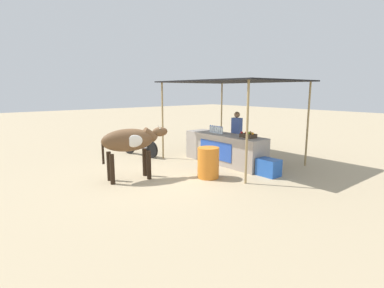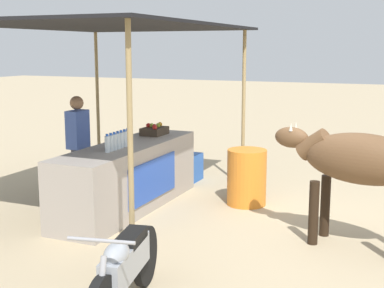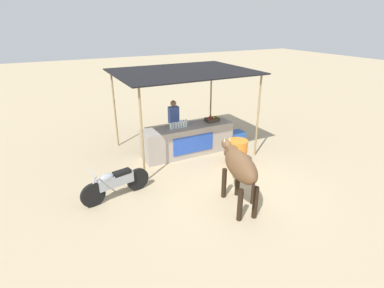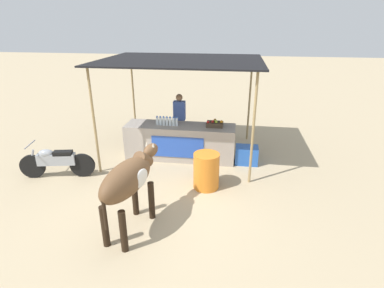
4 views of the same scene
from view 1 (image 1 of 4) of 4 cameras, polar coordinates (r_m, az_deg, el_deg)
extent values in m
plane|color=tan|center=(8.58, -4.29, -5.88)|extent=(60.00, 60.00, 0.00)
cube|color=#9E9389|center=(9.86, 6.17, -0.91)|extent=(3.00, 0.80, 0.96)
cube|color=#264CB2|center=(9.57, 4.45, -1.22)|extent=(1.40, 0.02, 0.58)
cube|color=black|center=(9.89, 7.66, 11.74)|extent=(4.20, 3.20, 0.04)
cylinder|color=#997F51|center=(10.45, -5.63, 4.42)|extent=(0.06, 0.06, 2.65)
cylinder|color=#997F51|center=(7.63, 10.44, 2.14)|extent=(0.06, 0.06, 2.65)
cylinder|color=#997F51|center=(12.28, 5.63, 5.29)|extent=(0.06, 0.06, 2.65)
cylinder|color=#997F51|center=(9.99, 21.18, 3.51)|extent=(0.06, 0.06, 2.65)
cylinder|color=silver|center=(10.16, 3.54, 2.84)|extent=(0.07, 0.07, 0.22)
cylinder|color=blue|center=(10.15, 3.55, 3.54)|extent=(0.04, 0.04, 0.03)
cylinder|color=silver|center=(10.10, 3.89, 2.79)|extent=(0.07, 0.07, 0.22)
cylinder|color=blue|center=(10.08, 3.90, 3.49)|extent=(0.04, 0.04, 0.03)
cylinder|color=silver|center=(10.03, 4.24, 2.73)|extent=(0.07, 0.07, 0.22)
cylinder|color=blue|center=(10.02, 4.25, 3.44)|extent=(0.04, 0.04, 0.03)
cylinder|color=silver|center=(9.97, 4.60, 2.68)|extent=(0.07, 0.07, 0.22)
cylinder|color=blue|center=(9.95, 4.61, 3.39)|extent=(0.04, 0.04, 0.03)
cylinder|color=silver|center=(9.91, 4.96, 2.63)|extent=(0.07, 0.07, 0.22)
cylinder|color=blue|center=(9.89, 4.97, 3.34)|extent=(0.04, 0.04, 0.03)
cylinder|color=silver|center=(9.84, 5.33, 2.57)|extent=(0.07, 0.07, 0.22)
cylinder|color=blue|center=(9.83, 5.34, 3.29)|extent=(0.04, 0.04, 0.03)
cylinder|color=silver|center=(9.78, 5.70, 2.51)|extent=(0.07, 0.07, 0.22)
cylinder|color=blue|center=(9.76, 5.71, 3.24)|extent=(0.04, 0.04, 0.03)
cube|color=#3F3326|center=(9.18, 10.66, 1.56)|extent=(0.44, 0.32, 0.12)
sphere|color=#8CB22D|center=(9.11, 10.70, 2.04)|extent=(0.08, 0.08, 0.08)
sphere|color=orange|center=(9.05, 11.49, 1.96)|extent=(0.08, 0.08, 0.08)
sphere|color=#B21E19|center=(9.25, 11.07, 2.16)|extent=(0.08, 0.08, 0.08)
sphere|color=#8CB22D|center=(9.20, 10.93, 2.12)|extent=(0.08, 0.08, 0.08)
sphere|color=#B21E19|center=(9.21, 9.45, 2.17)|extent=(0.08, 0.08, 0.08)
sphere|color=#B21E19|center=(9.18, 10.29, 2.12)|extent=(0.08, 0.08, 0.08)
cylinder|color=#383842|center=(10.51, 8.42, -0.49)|extent=(0.22, 0.22, 0.88)
cube|color=#3F59A5|center=(10.40, 8.53, 3.41)|extent=(0.34, 0.20, 0.56)
sphere|color=#8C6647|center=(10.36, 8.58, 5.55)|extent=(0.20, 0.20, 0.20)
cube|color=blue|center=(8.68, 14.38, -4.34)|extent=(0.60, 0.44, 0.48)
cylinder|color=orange|center=(8.20, 3.11, -3.57)|extent=(0.59, 0.59, 0.84)
ellipsoid|color=brown|center=(8.04, -12.05, 0.73)|extent=(0.80, 1.48, 0.60)
cylinder|color=black|center=(8.49, -9.01, -3.43)|extent=(0.12, 0.12, 0.78)
cylinder|color=black|center=(8.15, -8.20, -3.98)|extent=(0.12, 0.12, 0.78)
cylinder|color=black|center=(8.25, -15.50, -4.09)|extent=(0.12, 0.12, 0.78)
cylinder|color=black|center=(7.90, -14.95, -4.69)|extent=(0.12, 0.12, 0.78)
cylinder|color=brown|center=(8.20, -8.07, 1.78)|extent=(0.33, 0.49, 0.41)
ellipsoid|color=brown|center=(8.29, -6.13, 2.33)|extent=(0.31, 0.48, 0.26)
cone|color=beige|center=(8.33, -6.45, 3.34)|extent=(0.05, 0.05, 0.10)
cone|color=beige|center=(8.20, -6.10, 3.23)|extent=(0.05, 0.05, 0.10)
cylinder|color=black|center=(7.95, -16.61, -1.57)|extent=(0.06, 0.06, 0.60)
ellipsoid|color=silver|center=(7.86, -10.92, 0.55)|extent=(0.19, 0.45, 0.32)
cylinder|color=black|center=(11.57, -11.89, -0.32)|extent=(0.60, 0.20, 0.60)
cylinder|color=black|center=(10.68, -7.80, -1.07)|extent=(0.60, 0.20, 0.60)
cube|color=#999EA5|center=(11.08, -9.95, 0.24)|extent=(0.92, 0.36, 0.28)
ellipsoid|color=#999EA5|center=(11.22, -10.72, 1.16)|extent=(0.39, 0.27, 0.20)
cube|color=black|center=(10.92, -9.36, 0.96)|extent=(0.47, 0.26, 0.10)
cylinder|color=#99999E|center=(11.44, -11.83, 2.51)|extent=(0.14, 0.54, 0.03)
cylinder|color=#99999E|center=(11.52, -11.86, 0.65)|extent=(0.21, 0.09, 0.49)
camera|label=2|loc=(13.71, -27.00, 9.01)|focal=50.00mm
camera|label=3|loc=(11.01, -47.62, 16.26)|focal=28.00mm
camera|label=4|loc=(5.45, -48.85, 19.60)|focal=28.00mm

